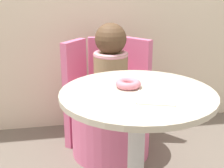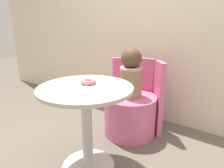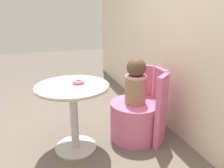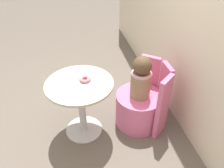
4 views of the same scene
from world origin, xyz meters
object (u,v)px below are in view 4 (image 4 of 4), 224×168
at_px(round_table, 81,98).
at_px(donut, 85,79).
at_px(child_figure, 141,78).
at_px(tub_chair, 138,109).

xyz_separation_m(round_table, donut, (-0.03, 0.06, 0.21)).
bearing_deg(child_figure, donut, -92.28).
distance_m(round_table, child_figure, 0.66).
distance_m(round_table, donut, 0.22).
distance_m(tub_chair, child_figure, 0.44).
height_order(round_table, tub_chair, round_table).
xyz_separation_m(child_figure, donut, (-0.02, -0.58, 0.05)).
xyz_separation_m(round_table, child_figure, (-0.00, 0.65, 0.16)).
distance_m(child_figure, donut, 0.59).
height_order(tub_chair, child_figure, child_figure).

